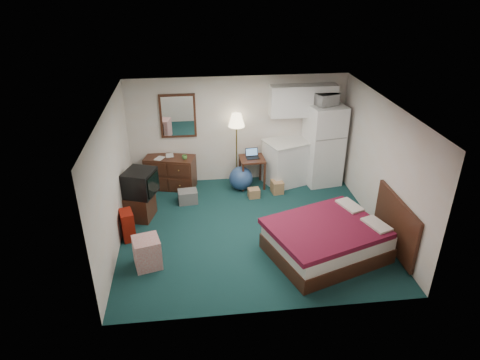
{
  "coord_description": "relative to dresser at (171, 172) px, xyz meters",
  "views": [
    {
      "loc": [
        -1.04,
        -7.02,
        4.71
      ],
      "look_at": [
        -0.2,
        0.16,
        1.02
      ],
      "focal_mm": 32.0,
      "sensor_mm": 36.0,
      "label": 1
    }
  ],
  "objects": [
    {
      "name": "upper_cabinets",
      "position": [
        3.05,
        0.1,
        1.57
      ],
      "size": [
        1.5,
        0.35,
        0.7
      ],
      "primitive_type": null,
      "color": "white",
      "rests_on": "walls"
    },
    {
      "name": "kitchen_counter",
      "position": [
        2.7,
        -0.07,
        0.13
      ],
      "size": [
        1.12,
        0.99,
        1.03
      ],
      "primitive_type": null,
      "rotation": [
        0.0,
        0.0,
        0.35
      ],
      "color": "white",
      "rests_on": "floor"
    },
    {
      "name": "laptop",
      "position": [
        1.89,
        -0.14,
        0.43
      ],
      "size": [
        0.32,
        0.27,
        0.2
      ],
      "primitive_type": null,
      "rotation": [
        0.0,
        0.0,
        0.1
      ],
      "color": "black",
      "rests_on": "desk"
    },
    {
      "name": "suitcase",
      "position": [
        -0.76,
        -2.02,
        -0.09
      ],
      "size": [
        0.32,
        0.41,
        0.58
      ],
      "primitive_type": null,
      "rotation": [
        0.0,
        0.0,
        0.29
      ],
      "color": "maroon",
      "rests_on": "floor"
    },
    {
      "name": "exercise_ball",
      "position": [
        1.61,
        -0.28,
        -0.11
      ],
      "size": [
        0.61,
        0.61,
        0.54
      ],
      "primitive_type": "sphere",
      "rotation": [
        0.0,
        0.0,
        -0.13
      ],
      "color": "navy",
      "rests_on": "floor"
    },
    {
      "name": "walls",
      "position": [
        1.6,
        -1.98,
        0.87
      ],
      "size": [
        5.01,
        4.51,
        2.5
      ],
      "color": "beige",
      "rests_on": "floor"
    },
    {
      "name": "floor",
      "position": [
        1.6,
        -1.98,
        -0.38
      ],
      "size": [
        5.0,
        4.5,
        0.01
      ],
      "primitive_type": "cube",
      "color": "#143F42",
      "rests_on": "ground"
    },
    {
      "name": "bed",
      "position": [
        2.82,
        -2.95,
        -0.08
      ],
      "size": [
        2.29,
        2.03,
        0.61
      ],
      "primitive_type": null,
      "rotation": [
        0.0,
        0.0,
        0.34
      ],
      "color": "#400C18",
      "rests_on": "floor"
    },
    {
      "name": "desk",
      "position": [
        1.88,
        -0.14,
        -0.03
      ],
      "size": [
        0.57,
        0.57,
        0.7
      ],
      "primitive_type": null,
      "rotation": [
        0.0,
        0.0,
        0.03
      ],
      "color": "#3B2117",
      "rests_on": "floor"
    },
    {
      "name": "cardboard_box_a",
      "position": [
        1.85,
        -0.71,
        -0.28
      ],
      "size": [
        0.27,
        0.23,
        0.21
      ],
      "primitive_type": null,
      "rotation": [
        0.0,
        0.0,
        0.09
      ],
      "color": "#9D784F",
      "rests_on": "floor"
    },
    {
      "name": "headboard",
      "position": [
        4.06,
        -2.95,
        0.17
      ],
      "size": [
        0.06,
        1.56,
        1.0
      ],
      "primitive_type": null,
      "color": "#3B2117",
      "rests_on": "walls"
    },
    {
      "name": "cardboard_box_b",
      "position": [
        2.4,
        -0.55,
        -0.24
      ],
      "size": [
        0.28,
        0.32,
        0.29
      ],
      "primitive_type": null,
      "rotation": [
        0.0,
        0.0,
        0.14
      ],
      "color": "#9D784F",
      "rests_on": "floor"
    },
    {
      "name": "floor_lamp",
      "position": [
        1.54,
        0.04,
        0.48
      ],
      "size": [
        0.42,
        0.42,
        1.72
      ],
      "primitive_type": null,
      "rotation": [
        0.0,
        0.0,
        0.15
      ],
      "color": "#B68F44",
      "rests_on": "floor"
    },
    {
      "name": "retail_box",
      "position": [
        -0.33,
        -2.9,
        -0.11
      ],
      "size": [
        0.53,
        0.53,
        0.54
      ],
      "primitive_type": null,
      "rotation": [
        0.0,
        0.0,
        0.25
      ],
      "color": "silver",
      "rests_on": "floor"
    },
    {
      "name": "file_bin",
      "position": [
        0.38,
        -0.77,
        -0.24
      ],
      "size": [
        0.44,
        0.34,
        0.29
      ],
      "primitive_type": null,
      "rotation": [
        0.0,
        0.0,
        0.09
      ],
      "color": "slate",
      "rests_on": "floor"
    },
    {
      "name": "ceiling",
      "position": [
        1.6,
        -1.98,
        2.12
      ],
      "size": [
        5.0,
        4.5,
        0.01
      ],
      "primitive_type": "cube",
      "color": "beige",
      "rests_on": "walls"
    },
    {
      "name": "fridge",
      "position": [
        3.54,
        -0.1,
        0.56
      ],
      "size": [
        0.88,
        0.88,
        1.89
      ],
      "primitive_type": null,
      "rotation": [
        0.0,
        0.0,
        0.15
      ],
      "color": "white",
      "rests_on": "floor"
    },
    {
      "name": "mug",
      "position": [
        0.35,
        -0.15,
        0.44
      ],
      "size": [
        0.12,
        0.1,
        0.12
      ],
      "primitive_type": "imported",
      "rotation": [
        0.0,
        0.0,
        -0.01
      ],
      "color": "#508B3D",
      "rests_on": "dresser"
    },
    {
      "name": "microwave",
      "position": [
        3.52,
        -0.12,
        1.67
      ],
      "size": [
        0.54,
        0.43,
        0.33
      ],
      "primitive_type": "imported",
      "rotation": [
        0.0,
        0.0,
        0.39
      ],
      "color": "white",
      "rests_on": "fridge"
    },
    {
      "name": "crt_tv",
      "position": [
        -0.54,
        -1.26,
        0.41
      ],
      "size": [
        0.74,
        0.77,
        0.52
      ],
      "primitive_type": null,
      "rotation": [
        0.0,
        0.0,
        -0.35
      ],
      "color": "black",
      "rests_on": "tv_stand"
    },
    {
      "name": "tv_stand",
      "position": [
        -0.61,
        -1.27,
        -0.12
      ],
      "size": [
        0.66,
        0.69,
        0.53
      ],
      "primitive_type": null,
      "rotation": [
        0.0,
        0.0,
        -0.26
      ],
      "color": "#3B2117",
      "rests_on": "floor"
    },
    {
      "name": "dresser",
      "position": [
        0.0,
        0.0,
        0.0
      ],
      "size": [
        1.21,
        0.77,
        0.76
      ],
      "primitive_type": null,
      "rotation": [
        0.0,
        0.0,
        -0.25
      ],
      "color": "#3B2117",
      "rests_on": "floor"
    },
    {
      "name": "book_b",
      "position": [
        -0.08,
        0.06,
        0.49
      ],
      "size": [
        0.17,
        0.04,
        0.23
      ],
      "primitive_type": "imported",
      "rotation": [
        0.0,
        0.0,
        0.09
      ],
      "color": "#9D784F",
      "rests_on": "dresser"
    },
    {
      "name": "book_a",
      "position": [
        -0.29,
        -0.02,
        0.5
      ],
      "size": [
        0.16,
        0.1,
        0.24
      ],
      "primitive_type": "imported",
      "rotation": [
        0.0,
        0.0,
        -0.49
      ],
      "color": "#9D784F",
      "rests_on": "dresser"
    },
    {
      "name": "mirror",
      "position": [
        0.25,
        0.24,
        1.27
      ],
      "size": [
        0.8,
        0.06,
        1.0
      ],
      "primitive_type": null,
      "color": "white",
      "rests_on": "walls"
    }
  ]
}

